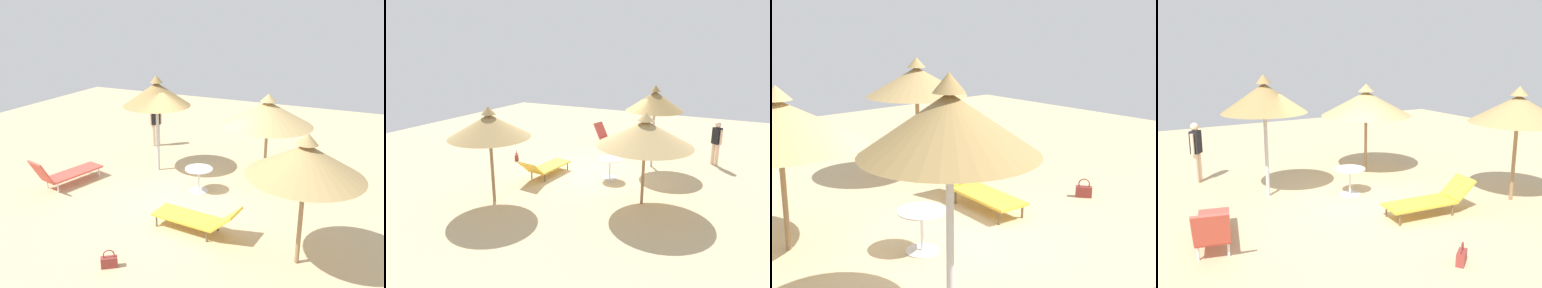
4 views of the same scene
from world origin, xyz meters
TOP-DOWN VIEW (x-y plane):
  - ground at (0.00, 0.00)m, footprint 24.00×24.00m
  - parasol_umbrella_far_right at (1.71, 2.05)m, footprint 2.56×2.56m
  - parasol_umbrella_near_left at (-1.49, 1.42)m, footprint 2.02×2.02m
  - parasol_umbrella_near_right at (3.45, -1.72)m, footprint 2.21×2.21m
  - lounge_chair_front at (1.16, -1.48)m, footprint 2.08×0.83m
  - lounge_chair_back at (-3.28, -0.77)m, footprint 1.05×2.14m
  - person_standing_edge at (-2.75, 3.45)m, footprint 0.35×0.40m
  - handbag at (0.16, -3.44)m, footprint 0.34×0.30m
  - side_table_round at (0.29, 0.51)m, footprint 0.75×0.75m

SIDE VIEW (x-z plane):
  - ground at x=0.00m, z-range -0.10..0.00m
  - handbag at x=0.16m, z-range -0.06..0.32m
  - lounge_chair_front at x=1.16m, z-range -0.02..0.71m
  - lounge_chair_back at x=-3.28m, z-range -0.08..0.89m
  - side_table_round at x=0.29m, z-range 0.13..0.80m
  - person_standing_edge at x=-2.75m, z-range 0.12..1.75m
  - parasol_umbrella_far_right at x=1.71m, z-range 0.74..3.31m
  - parasol_umbrella_near_right at x=3.45m, z-range 0.83..3.53m
  - parasol_umbrella_near_left at x=-1.49m, z-range 0.92..3.88m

